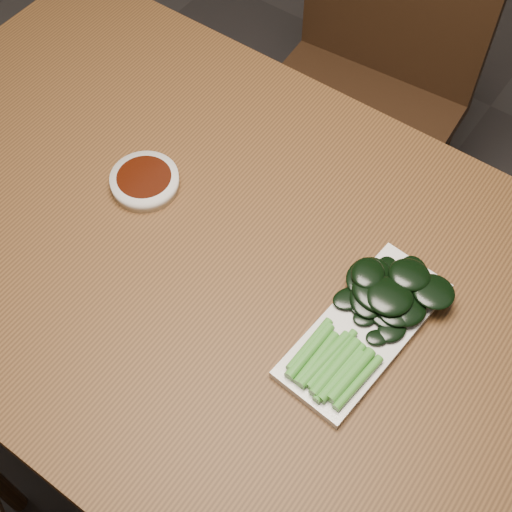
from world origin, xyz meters
name	(u,v)px	position (x,y,z in m)	size (l,w,h in m)	color
ground	(246,433)	(0.00, 0.00, 0.00)	(6.00, 6.00, 0.00)	#2B2929
table	(241,290)	(0.00, 0.00, 0.68)	(1.40, 0.80, 0.75)	#4C2E15
chair_far	(362,89)	(-0.16, 0.68, 0.49)	(0.48, 0.48, 0.89)	black
sauce_bowl	(145,181)	(-0.21, 0.03, 0.76)	(0.11, 0.11, 0.03)	beige
serving_plate	(364,330)	(0.21, 0.01, 0.76)	(0.14, 0.29, 0.01)	beige
gai_lan	(377,311)	(0.21, 0.04, 0.78)	(0.16, 0.29, 0.03)	#41862E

